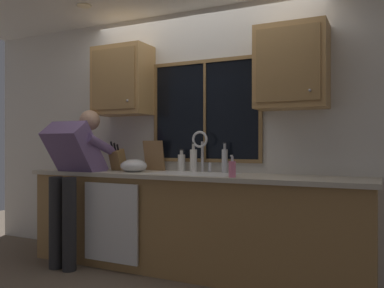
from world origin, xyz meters
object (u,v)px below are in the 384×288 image
cutting_board (154,156)px  bottle_tall_clear (182,162)px  bottle_green_glass (225,160)px  bottle_amber_small (193,160)px  knife_block (118,160)px  person_standing (74,168)px  mixing_bowl (134,166)px  soap_dispenser (232,169)px

cutting_board → bottle_tall_clear: cutting_board is taller
bottle_green_glass → bottle_amber_small: bottle_green_glass is taller
knife_block → cutting_board: cutting_board is taller
person_standing → cutting_board: size_ratio=4.91×
person_standing → bottle_amber_small: size_ratio=5.35×
person_standing → bottle_amber_small: person_standing is taller
bottle_tall_clear → knife_block: bearing=-166.4°
bottle_green_glass → mixing_bowl: bearing=-164.3°
person_standing → cutting_board: person_standing is taller
person_standing → knife_block: person_standing is taller
mixing_bowl → bottle_amber_small: size_ratio=0.90×
bottle_amber_small → person_standing: bearing=-156.7°
bottle_amber_small → cutting_board: bearing=173.4°
mixing_bowl → bottle_green_glass: bottle_green_glass is taller
cutting_board → mixing_bowl: bearing=-106.3°
bottle_tall_clear → bottle_amber_small: (0.16, -0.06, 0.03)m
mixing_bowl → bottle_green_glass: 0.90m
cutting_board → bottle_tall_clear: 0.33m
person_standing → mixing_bowl: 0.59m
bottle_green_glass → bottle_amber_small: size_ratio=1.01×
person_standing → cutting_board: 0.81m
bottle_amber_small → soap_dispenser: bearing=-35.3°
person_standing → bottle_tall_clear: size_ratio=6.94×
cutting_board → soap_dispenser: cutting_board is taller
person_standing → cutting_board: bearing=40.9°
bottle_amber_small → knife_block: bearing=-173.0°
soap_dispenser → bottle_tall_clear: 0.83m
soap_dispenser → bottle_tall_clear: bearing=147.8°
mixing_bowl → bottle_tall_clear: size_ratio=1.17×
mixing_bowl → knife_block: bearing=158.8°
knife_block → bottle_green_glass: 1.14m
cutting_board → bottle_amber_small: size_ratio=1.09×
cutting_board → mixing_bowl: 0.29m
bottle_amber_small → bottle_tall_clear: bearing=159.9°
knife_block → bottle_amber_small: (0.82, 0.10, 0.01)m
person_standing → bottle_green_glass: (1.40, 0.51, 0.08)m
mixing_bowl → bottle_green_glass: (0.87, 0.24, 0.06)m
knife_block → soap_dispenser: size_ratio=1.73×
knife_block → bottle_amber_small: knife_block is taller
knife_block → soap_dispenser: (1.36, -0.28, -0.04)m
mixing_bowl → person_standing: bearing=-153.5°
mixing_bowl → soap_dispenser: soap_dispenser is taller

